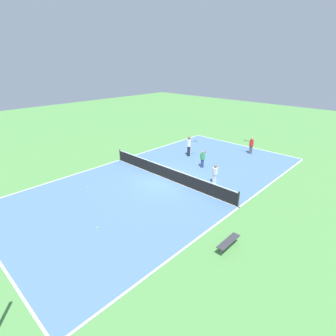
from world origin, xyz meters
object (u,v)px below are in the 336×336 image
Objects in this scene: player_near_white at (189,145)px; player_far_green at (203,158)px; player_far_white at (215,173)px; bench at (228,242)px; player_coach_red at (251,145)px; tennis_ball_near_net at (97,228)px; tennis_net at (168,173)px; tennis_ball_midcourt at (88,187)px.

player_far_green is at bearing -69.55° from player_near_white.
player_near_white is at bearing -132.84° from player_far_white.
player_far_white is at bearing -140.91° from bench.
player_far_green is 0.91× the size of player_coach_red.
player_far_green is 2.85m from player_near_white.
player_far_green is at bearing -84.18° from tennis_ball_near_net.
player_far_white reaches higher than bench.
bench is (-7.22, 3.64, -0.14)m from tennis_net.
player_far_green reaches higher than player_far_white.
tennis_ball_midcourt is (0.94, 9.67, -1.02)m from player_near_white.
tennis_net is 167.95× the size of tennis_ball_near_net.
tennis_net is 7.07m from tennis_ball_near_net.
tennis_ball_near_net is (-1.07, 10.50, -0.75)m from player_far_green.
tennis_ball_midcourt is (3.02, 4.74, -0.47)m from tennis_net.
player_coach_red is at bearing -156.87° from bench.
player_coach_red is 14.89m from tennis_ball_midcourt.
bench is at bearing 29.06° from player_far_white.
tennis_ball_midcourt is (10.24, 1.10, -0.33)m from bench.
player_near_white is at bearing 32.81° from player_coach_red.
tennis_net reaches higher than tennis_ball_midcourt.
player_far_green is 3.04m from player_far_white.
player_coach_red is 5.81m from player_near_white.
player_coach_red is at bearing -90.65° from tennis_ball_near_net.
player_coach_red is 16.29m from tennis_ball_near_net.
player_far_white is at bearing -132.03° from tennis_ball_midcourt.
player_far_white reaches higher than tennis_ball_near_net.
player_far_green is at bearing -136.75° from bench.
tennis_net is 8.21× the size of player_far_green.
player_coach_red is (1.17, -7.61, 0.10)m from player_far_white.
tennis_ball_midcourt is (4.69, 14.10, -0.84)m from player_coach_red.
player_coach_red is at bearing -100.10° from tennis_net.
tennis_net is at bearing -116.75° from bench.
player_far_white is 8.79m from tennis_ball_near_net.
player_coach_red is at bearing 8.31° from player_near_white.
player_far_green is 5.90m from player_coach_red.
tennis_ball_midcourt is at bearing 57.52° from tennis_net.
player_far_white is at bearing 81.80° from player_coach_red.
tennis_net is at bearing 147.32° from player_far_green.
player_far_white is 20.26× the size of tennis_ball_near_net.
player_far_green is (-0.41, -3.60, 0.28)m from tennis_net.
tennis_ball_near_net is (-3.57, 11.83, -1.02)m from player_near_white.
player_near_white is at bearing -132.64° from bench.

